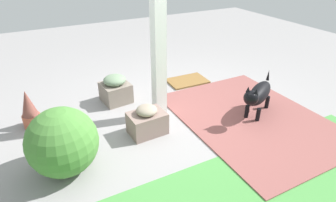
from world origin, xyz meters
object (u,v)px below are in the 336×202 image
Objects in this scene: dog at (258,94)px; round_shrub at (63,142)px; stone_planter_mid at (147,121)px; terracotta_pot_spiky at (29,110)px; porch_pillar at (158,37)px; stone_planter_nearest at (116,89)px; doormat at (187,81)px.

round_shrub is at bearing -1.79° from dog.
stone_planter_mid is at bearing -167.35° from round_shrub.
round_shrub is at bearing 103.23° from terracotta_pot_spiky.
stone_planter_mid is at bearing 43.38° from porch_pillar.
dog is (-1.54, 0.31, 0.16)m from stone_planter_mid.
dog is at bearing 152.98° from porch_pillar.
stone_planter_mid is 1.08m from round_shrub.
stone_planter_mid is 0.89× the size of terracotta_pot_spiky.
stone_planter_nearest is 0.56× the size of dog.
porch_pillar is 2.84× the size of dog.
dog is 1.17× the size of doormat.
dog reaches higher than doormat.
round_shrub is 1.07× the size of doormat.
dog is (-2.83, 1.16, 0.08)m from terracotta_pot_spiky.
dog is at bearing 178.21° from round_shrub.
stone_planter_nearest is 1.37m from doormat.
round_shrub is (0.96, 1.24, 0.16)m from stone_planter_nearest.
terracotta_pot_spiky reaches higher than stone_planter_nearest.
round_shrub is 2.58m from dog.
stone_planter_nearest is 0.84× the size of terracotta_pot_spiky.
doormat is (0.27, -1.42, -0.32)m from dog.
dog is at bearing 168.45° from stone_planter_mid.
round_shrub is 1.39× the size of terracotta_pot_spiky.
doormat is (-2.31, -1.34, -0.35)m from round_shrub.
doormat is at bearing -139.58° from porch_pillar.
porch_pillar is 1.23m from stone_planter_nearest.
stone_planter_nearest is 1.22m from terracotta_pot_spiky.
doormat is at bearing -175.46° from stone_planter_nearest.
porch_pillar is at bearing -158.44° from round_shrub.
round_shrub is at bearing 52.19° from stone_planter_nearest.
round_shrub reaches higher than terracotta_pot_spiky.
stone_planter_nearest is at bearing -172.82° from terracotta_pot_spiky.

